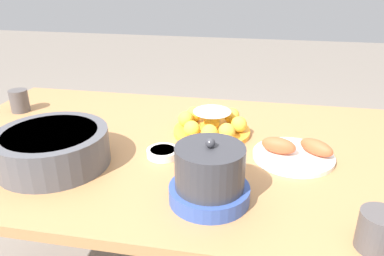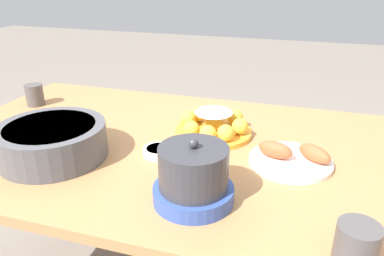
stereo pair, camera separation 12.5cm
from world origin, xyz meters
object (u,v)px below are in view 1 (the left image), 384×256
(sauce_bowl, at_px, (163,152))
(warming_pot, at_px, (210,176))
(cake_plate, at_px, (212,124))
(seafood_platter, at_px, (295,153))
(serving_bowl, at_px, (53,147))
(dining_table, at_px, (171,165))
(cup_far, at_px, (379,231))
(cup_near, at_px, (19,101))

(sauce_bowl, xyz_separation_m, warming_pot, (-0.18, 0.21, 0.06))
(cake_plate, height_order, seafood_platter, cake_plate)
(sauce_bowl, distance_m, seafood_platter, 0.40)
(serving_bowl, height_order, warming_pot, warming_pot)
(dining_table, bearing_deg, cup_far, 143.76)
(sauce_bowl, height_order, cup_far, cup_far)
(cup_near, height_order, cup_far, cup_near)
(dining_table, distance_m, cup_far, 0.67)
(serving_bowl, bearing_deg, dining_table, -148.09)
(serving_bowl, distance_m, seafood_platter, 0.72)
(cake_plate, xyz_separation_m, cup_near, (0.78, -0.07, 0.01))
(dining_table, relative_size, cup_far, 18.65)
(sauce_bowl, height_order, seafood_platter, seafood_platter)
(cup_near, distance_m, cup_far, 1.33)
(dining_table, bearing_deg, seafood_platter, 177.39)
(seafood_platter, relative_size, warming_pot, 1.21)
(sauce_bowl, distance_m, warming_pot, 0.28)
(sauce_bowl, xyz_separation_m, cup_near, (0.66, -0.26, 0.03))
(seafood_platter, bearing_deg, cake_plate, -25.83)
(cup_far, bearing_deg, cake_plate, -50.52)
(serving_bowl, xyz_separation_m, sauce_bowl, (-0.30, -0.11, -0.04))
(cake_plate, relative_size, cup_near, 3.01)
(cup_near, bearing_deg, serving_bowl, 133.99)
(serving_bowl, distance_m, warming_pot, 0.49)
(dining_table, relative_size, sauce_bowl, 16.07)
(cake_plate, height_order, serving_bowl, serving_bowl)
(cup_far, bearing_deg, serving_bowl, -13.48)
(cake_plate, height_order, sauce_bowl, cake_plate)
(seafood_platter, bearing_deg, serving_bowl, 13.91)
(cake_plate, xyz_separation_m, cup_far, (-0.42, 0.51, 0.01))
(cake_plate, distance_m, warming_pot, 0.41)
(dining_table, distance_m, serving_bowl, 0.38)
(seafood_platter, bearing_deg, warming_pot, 50.52)
(cake_plate, xyz_separation_m, seafood_platter, (-0.27, 0.13, -0.02))
(cake_plate, relative_size, warming_pot, 1.32)
(sauce_bowl, xyz_separation_m, seafood_platter, (-0.40, -0.06, 0.01))
(serving_bowl, relative_size, seafood_platter, 1.32)
(cup_near, bearing_deg, cup_far, 154.41)
(sauce_bowl, bearing_deg, dining_table, -93.75)
(cup_far, bearing_deg, warming_pot, -16.06)
(dining_table, height_order, serving_bowl, serving_bowl)
(seafood_platter, relative_size, cup_near, 2.77)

